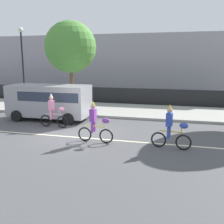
# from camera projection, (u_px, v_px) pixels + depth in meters

# --- Properties ---
(ground_plane) EXTENTS (80.00, 80.00, 0.00)m
(ground_plane) POSITION_uv_depth(u_px,v_px,m) (74.00, 134.00, 13.34)
(ground_plane) COLOR #4C4C4F
(road_centre_line) EXTENTS (36.00, 0.14, 0.01)m
(road_centre_line) POSITION_uv_depth(u_px,v_px,m) (70.00, 137.00, 12.86)
(road_centre_line) COLOR beige
(road_centre_line) RESTS_ON ground
(sidewalk_curb) EXTENTS (60.00, 5.00, 0.15)m
(sidewalk_curb) POSITION_uv_depth(u_px,v_px,m) (108.00, 109.00, 19.50)
(sidewalk_curb) COLOR #9E9B93
(sidewalk_curb) RESTS_ON ground
(fence_line) EXTENTS (40.00, 0.08, 1.40)m
(fence_line) POSITION_uv_depth(u_px,v_px,m) (117.00, 96.00, 22.13)
(fence_line) COLOR black
(fence_line) RESTS_ON ground
(building_backdrop) EXTENTS (28.00, 8.00, 6.24)m
(building_backdrop) POSITION_uv_depth(u_px,v_px,m) (106.00, 65.00, 30.64)
(building_backdrop) COLOR #99939E
(building_backdrop) RESTS_ON ground
(parade_cyclist_pink) EXTENTS (1.72, 0.50, 1.92)m
(parade_cyclist_pink) POSITION_uv_depth(u_px,v_px,m) (54.00, 112.00, 14.54)
(parade_cyclist_pink) COLOR black
(parade_cyclist_pink) RESTS_ON ground
(parade_cyclist_purple) EXTENTS (1.72, 0.50, 1.92)m
(parade_cyclist_purple) POSITION_uv_depth(u_px,v_px,m) (96.00, 124.00, 11.87)
(parade_cyclist_purple) COLOR black
(parade_cyclist_purple) RESTS_ON ground
(parade_cyclist_cobalt) EXTENTS (1.71, 0.51, 1.92)m
(parade_cyclist_cobalt) POSITION_uv_depth(u_px,v_px,m) (172.00, 129.00, 11.01)
(parade_cyclist_cobalt) COLOR black
(parade_cyclist_cobalt) RESTS_ON ground
(parked_van_grey) EXTENTS (5.00, 2.22, 2.18)m
(parked_van_grey) POSITION_uv_depth(u_px,v_px,m) (50.00, 100.00, 16.31)
(parked_van_grey) COLOR #99999E
(parked_van_grey) RESTS_ON ground
(street_lamp_post) EXTENTS (0.36, 0.36, 5.86)m
(street_lamp_post) POSITION_uv_depth(u_px,v_px,m) (22.00, 56.00, 19.12)
(street_lamp_post) COLOR black
(street_lamp_post) RESTS_ON sidewalk_curb
(street_tree_near_lamp) EXTENTS (3.52, 3.52, 6.18)m
(street_tree_near_lamp) POSITION_uv_depth(u_px,v_px,m) (70.00, 47.00, 17.90)
(street_tree_near_lamp) COLOR brown
(street_tree_near_lamp) RESTS_ON sidewalk_curb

